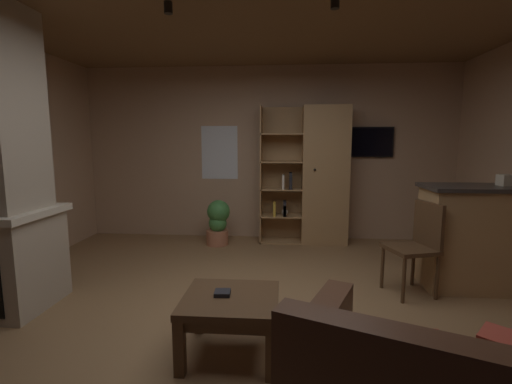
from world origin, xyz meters
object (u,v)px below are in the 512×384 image
object	(u,v)px
tissue_box	(505,180)
coffee_table	(231,308)
dining_chair	(418,242)
potted_floor_plant	(218,222)
kitchen_bar_counter	(493,238)
bookshelf_cabinet	(319,177)
table_book_0	(222,293)
wall_mounted_tv	(366,142)

from	to	relation	value
tissue_box	coffee_table	bearing A→B (deg)	-151.88
dining_chair	potted_floor_plant	xyz separation A→B (m)	(-2.29, 1.54, -0.18)
kitchen_bar_counter	potted_floor_plant	distance (m)	3.39
kitchen_bar_counter	potted_floor_plant	bearing A→B (deg)	156.22
bookshelf_cabinet	potted_floor_plant	bearing A→B (deg)	-170.18
table_book_0	bookshelf_cabinet	bearing A→B (deg)	72.33
bookshelf_cabinet	coffee_table	world-z (taller)	bookshelf_cabinet
tissue_box	dining_chair	size ratio (longest dim) A/B	0.13
bookshelf_cabinet	potted_floor_plant	xyz separation A→B (m)	(-1.48, -0.26, -0.65)
tissue_box	kitchen_bar_counter	bearing A→B (deg)	-165.80
kitchen_bar_counter	table_book_0	bearing A→B (deg)	-152.38
bookshelf_cabinet	dining_chair	xyz separation A→B (m)	(0.81, -1.80, -0.47)
dining_chair	coffee_table	bearing A→B (deg)	-145.08
coffee_table	dining_chair	bearing A→B (deg)	34.92
bookshelf_cabinet	wall_mounted_tv	size ratio (longest dim) A/B	2.53
bookshelf_cabinet	tissue_box	bearing A→B (deg)	-43.39
table_book_0	coffee_table	bearing A→B (deg)	-15.20
tissue_box	table_book_0	distance (m)	3.04
bookshelf_cabinet	kitchen_bar_counter	world-z (taller)	bookshelf_cabinet
tissue_box	dining_chair	bearing A→B (deg)	-167.53
potted_floor_plant	kitchen_bar_counter	bearing A→B (deg)	-23.78
tissue_box	table_book_0	world-z (taller)	tissue_box
bookshelf_cabinet	coffee_table	bearing A→B (deg)	-106.49
kitchen_bar_counter	tissue_box	distance (m)	0.59
dining_chair	wall_mounted_tv	size ratio (longest dim) A/B	1.15
kitchen_bar_counter	dining_chair	xyz separation A→B (m)	(-0.81, -0.18, -0.01)
kitchen_bar_counter	tissue_box	world-z (taller)	tissue_box
tissue_box	wall_mounted_tv	size ratio (longest dim) A/B	0.15
coffee_table	potted_floor_plant	world-z (taller)	potted_floor_plant
bookshelf_cabinet	potted_floor_plant	world-z (taller)	bookshelf_cabinet
bookshelf_cabinet	tissue_box	xyz separation A→B (m)	(1.69, -1.60, 0.13)
dining_chair	potted_floor_plant	distance (m)	2.76
dining_chair	kitchen_bar_counter	bearing A→B (deg)	12.31
wall_mounted_tv	dining_chair	bearing A→B (deg)	-87.20
coffee_table	dining_chair	distance (m)	2.07
table_book_0	tissue_box	bearing A→B (deg)	27.28
coffee_table	dining_chair	world-z (taller)	dining_chair
tissue_box	coffee_table	xyz separation A→B (m)	(-2.57, -1.38, -0.78)
kitchen_bar_counter	wall_mounted_tv	xyz separation A→B (m)	(-0.91, 1.83, 0.97)
coffee_table	wall_mounted_tv	world-z (taller)	wall_mounted_tv
kitchen_bar_counter	wall_mounted_tv	world-z (taller)	wall_mounted_tv
bookshelf_cabinet	table_book_0	xyz separation A→B (m)	(-0.94, -2.96, -0.55)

